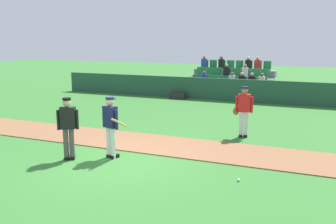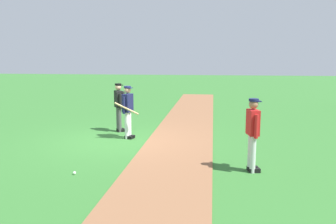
% 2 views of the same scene
% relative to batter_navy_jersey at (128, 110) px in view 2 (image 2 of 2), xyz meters
% --- Properties ---
extents(ground_plane, '(80.00, 80.00, 0.00)m').
position_rel_batter_navy_jersey_xyz_m(ground_plane, '(0.32, -0.25, -0.97)').
color(ground_plane, '#33702D').
extents(infield_dirt_path, '(28.00, 2.12, 0.03)m').
position_rel_batter_navy_jersey_xyz_m(infield_dirt_path, '(0.32, 1.76, -0.95)').
color(infield_dirt_path, brown).
rests_on(infield_dirt_path, ground).
extents(batter_navy_jersey, '(0.59, 0.80, 1.76)m').
position_rel_batter_navy_jersey_xyz_m(batter_navy_jersey, '(0.00, 0.00, 0.00)').
color(batter_navy_jersey, white).
rests_on(batter_navy_jersey, ground).
extents(umpire_home_plate, '(0.54, 0.46, 1.76)m').
position_rel_batter_navy_jersey_xyz_m(umpire_home_plate, '(-1.02, -0.57, 0.03)').
color(umpire_home_plate, '#4C4C4C').
rests_on(umpire_home_plate, ground).
extents(runner_red_jersey, '(0.67, 0.36, 1.76)m').
position_rel_batter_navy_jersey_xyz_m(runner_red_jersey, '(2.97, 3.74, -0.01)').
color(runner_red_jersey, silver).
rests_on(runner_red_jersey, ground).
extents(baseball, '(0.07, 0.07, 0.07)m').
position_rel_batter_navy_jersey_xyz_m(baseball, '(3.73, -0.38, -0.93)').
color(baseball, white).
rests_on(baseball, ground).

